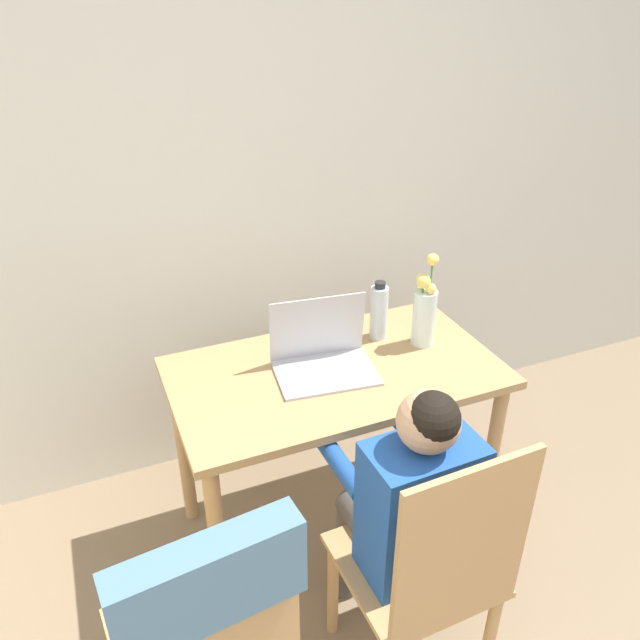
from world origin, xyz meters
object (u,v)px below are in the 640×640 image
at_px(flower_vase, 424,310).
at_px(laptop, 322,353).
at_px(chair_spare, 207,626).
at_px(water_bottle, 379,312).
at_px(person_seated, 409,499).
at_px(chair_occupied, 430,572).

bearing_deg(flower_vase, laptop, -178.76).
distance_m(chair_spare, water_bottle, 1.20).
xyz_separation_m(chair_spare, water_bottle, (0.84, 0.83, 0.20)).
bearing_deg(laptop, person_seated, -80.42).
relative_size(laptop, flower_vase, 1.03).
distance_m(chair_occupied, chair_spare, 0.63).
bearing_deg(person_seated, chair_occupied, 90.00).
distance_m(chair_spare, laptop, 0.93).
xyz_separation_m(chair_occupied, laptop, (-0.03, 0.68, 0.31)).
relative_size(person_seated, laptop, 2.89).
xyz_separation_m(laptop, water_bottle, (0.27, 0.11, 0.05)).
xyz_separation_m(laptop, flower_vase, (0.39, 0.01, 0.08)).
bearing_deg(flower_vase, person_seated, -123.14).
distance_m(person_seated, water_bottle, 0.73).
height_order(chair_occupied, chair_spare, chair_spare).
bearing_deg(water_bottle, flower_vase, -38.69).
bearing_deg(chair_occupied, person_seated, -90.00).
relative_size(chair_spare, flower_vase, 2.78).
bearing_deg(laptop, chair_spare, -121.88).
relative_size(person_seated, water_bottle, 4.61).
xyz_separation_m(chair_spare, person_seated, (0.60, 0.16, -0.00)).
bearing_deg(chair_spare, laptop, -135.12).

